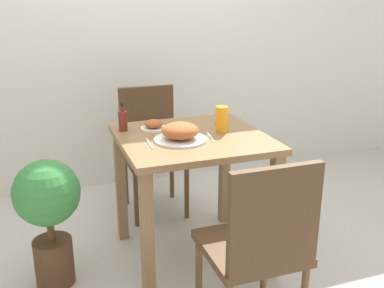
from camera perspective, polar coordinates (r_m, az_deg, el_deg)
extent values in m
plane|color=#B7B2A8|center=(2.82, 0.00, -13.86)|extent=(16.00, 16.00, 0.00)
cube|color=beige|center=(3.63, -6.99, 15.01)|extent=(8.00, 0.05, 2.60)
cube|color=olive|center=(2.51, 0.00, 0.69)|extent=(0.81, 0.78, 0.04)
cube|color=olive|center=(2.27, -5.69, -11.97)|extent=(0.06, 0.06, 0.73)
cube|color=olive|center=(2.50, 10.43, -9.11)|extent=(0.06, 0.06, 0.73)
cube|color=olive|center=(2.87, -9.01, -5.33)|extent=(0.06, 0.06, 0.73)
cube|color=olive|center=(3.06, 4.13, -3.61)|extent=(0.06, 0.06, 0.73)
cube|color=#4C331E|center=(2.09, 7.43, -12.90)|extent=(0.42, 0.42, 0.04)
cube|color=#4C331E|center=(1.82, 10.46, -9.32)|extent=(0.40, 0.04, 0.44)
cylinder|color=brown|center=(2.41, 9.19, -14.54)|extent=(0.03, 0.03, 0.41)
cylinder|color=brown|center=(2.28, 0.88, -16.35)|extent=(0.03, 0.03, 0.41)
cube|color=#4C331E|center=(3.18, -4.80, -1.49)|extent=(0.42, 0.42, 0.04)
cube|color=#4C331E|center=(3.29, -5.77, 3.52)|extent=(0.40, 0.04, 0.44)
cylinder|color=brown|center=(3.07, -7.10, -6.88)|extent=(0.03, 0.03, 0.41)
cylinder|color=brown|center=(3.15, -0.67, -6.00)|extent=(0.03, 0.03, 0.41)
cylinder|color=brown|center=(3.39, -8.43, -4.40)|extent=(0.03, 0.03, 0.41)
cylinder|color=brown|center=(3.47, -2.59, -3.68)|extent=(0.03, 0.03, 0.41)
cylinder|color=white|center=(2.41, -1.49, 0.58)|extent=(0.29, 0.29, 0.01)
ellipsoid|color=#A35128|center=(2.40, -1.50, 1.69)|extent=(0.20, 0.20, 0.09)
cylinder|color=white|center=(2.62, -4.87, 1.98)|extent=(0.15, 0.15, 0.01)
ellipsoid|color=#A35128|center=(2.61, -4.89, 2.60)|extent=(0.11, 0.11, 0.05)
cylinder|color=silver|center=(2.77, 3.78, 3.58)|extent=(0.08, 0.08, 0.08)
cylinder|color=orange|center=(2.55, 3.83, 3.15)|extent=(0.07, 0.07, 0.15)
cylinder|color=maroon|center=(2.61, -8.77, 2.89)|extent=(0.05, 0.05, 0.11)
cylinder|color=maroon|center=(2.59, -8.85, 4.43)|extent=(0.02, 0.02, 0.03)
sphere|color=black|center=(2.58, -8.88, 5.05)|extent=(0.03, 0.03, 0.03)
cube|color=silver|center=(2.37, -5.47, 0.08)|extent=(0.02, 0.18, 0.00)
cube|color=silver|center=(2.47, 2.33, 0.91)|extent=(0.04, 0.18, 0.00)
cylinder|color=#51331E|center=(2.63, -17.09, -14.05)|extent=(0.21, 0.21, 0.26)
cylinder|color=brown|center=(2.54, -17.48, -10.55)|extent=(0.04, 0.04, 0.10)
sphere|color=#387F3D|center=(2.44, -17.99, -5.90)|extent=(0.35, 0.35, 0.35)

